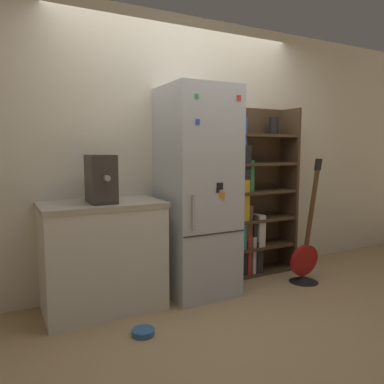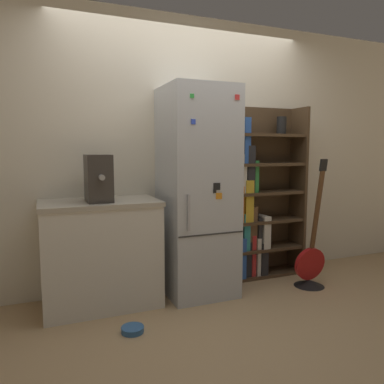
# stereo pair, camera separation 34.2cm
# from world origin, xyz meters

# --- Properties ---
(ground_plane) EXTENTS (16.00, 16.00, 0.00)m
(ground_plane) POSITION_xyz_m (0.00, 0.00, 0.00)
(ground_plane) COLOR tan
(wall_back) EXTENTS (8.00, 0.05, 2.60)m
(wall_back) POSITION_xyz_m (0.00, 0.47, 1.30)
(wall_back) COLOR beige
(wall_back) RESTS_ON ground_plane
(refrigerator) EXTENTS (0.61, 0.66, 1.89)m
(refrigerator) POSITION_xyz_m (-0.00, 0.13, 0.94)
(refrigerator) COLOR silver
(refrigerator) RESTS_ON ground_plane
(bookshelf) EXTENTS (0.91, 0.30, 1.77)m
(bookshelf) POSITION_xyz_m (0.69, 0.33, 0.78)
(bookshelf) COLOR #4C3823
(bookshelf) RESTS_ON ground_plane
(kitchen_counter) EXTENTS (0.97, 0.59, 0.90)m
(kitchen_counter) POSITION_xyz_m (-0.88, 0.17, 0.45)
(kitchen_counter) COLOR silver
(kitchen_counter) RESTS_ON ground_plane
(espresso_machine) EXTENTS (0.20, 0.35, 0.38)m
(espresso_machine) POSITION_xyz_m (-0.88, 0.12, 1.10)
(espresso_machine) COLOR #38332D
(espresso_machine) RESTS_ON kitchen_counter
(guitar) EXTENTS (0.33, 0.30, 1.25)m
(guitar) POSITION_xyz_m (1.07, -0.16, 0.18)
(guitar) COLOR black
(guitar) RESTS_ON ground_plane
(pet_bowl) EXTENTS (0.17, 0.17, 0.04)m
(pet_bowl) POSITION_xyz_m (-0.75, -0.42, 0.02)
(pet_bowl) COLOR #3366A5
(pet_bowl) RESTS_ON ground_plane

